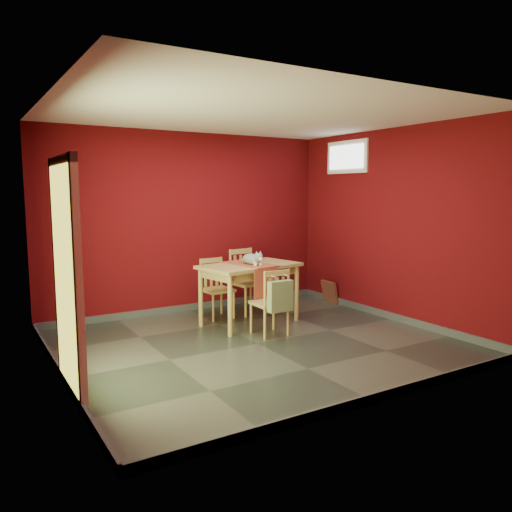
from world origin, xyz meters
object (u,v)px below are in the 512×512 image
chair_far_left (216,288)px  chair_near (271,302)px  dining_table (250,272)px  picture_frame (330,292)px  cat (252,257)px  tote_bag (280,296)px  chair_far_right (246,280)px

chair_far_left → chair_near: size_ratio=1.00×
chair_near → dining_table: bearing=84.1°
chair_near → picture_frame: size_ratio=2.36×
cat → tote_bag: bearing=-127.9°
tote_bag → picture_frame: bearing=35.0°
tote_bag → chair_near: bearing=89.3°
tote_bag → cat: size_ratio=1.07×
chair_far_right → cat: 0.82m
dining_table → tote_bag: 0.88m
chair_near → picture_frame: bearing=30.4°
chair_far_right → picture_frame: bearing=-4.9°
chair_far_left → chair_far_right: chair_far_right is taller
chair_near → tote_bag: bearing=-90.7°
chair_far_right → picture_frame: chair_far_right is taller
dining_table → chair_near: (-0.07, -0.65, -0.29)m
dining_table → chair_near: chair_near is taller
dining_table → chair_far_right: bearing=63.9°
tote_bag → picture_frame: 2.30m
dining_table → tote_bag: (-0.07, -0.86, -0.18)m
tote_bag → picture_frame: tote_bag is taller
chair_far_left → dining_table: bearing=-65.2°
tote_bag → cat: 0.90m
dining_table → picture_frame: dining_table is taller
chair_far_right → tote_bag: chair_far_right is taller
dining_table → chair_far_right: size_ratio=1.50×
chair_far_right → picture_frame: 1.55m
tote_bag → chair_far_left: bearing=97.4°
chair_far_right → chair_near: (-0.35, -1.22, -0.05)m
dining_table → cat: 0.22m
chair_far_right → chair_near: size_ratio=1.12×
cat → picture_frame: 2.01m
dining_table → chair_far_right: 0.68m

